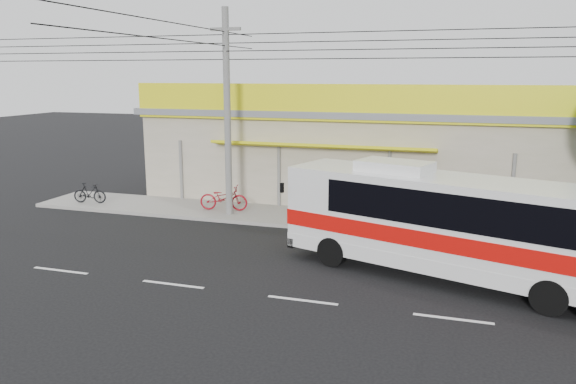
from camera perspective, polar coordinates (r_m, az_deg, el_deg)
name	(u,v)px	position (r m, az deg, el deg)	size (l,w,h in m)	color
ground	(324,271)	(18.03, 3.69, -7.98)	(120.00, 120.00, 0.00)	black
sidewalk	(358,222)	(23.62, 7.16, -3.02)	(30.00, 3.20, 0.15)	gray
lane_markings	(303,300)	(15.78, 1.49, -10.96)	(50.00, 0.12, 0.01)	silver
storefront_building	(379,152)	(28.56, 9.28, 4.07)	(22.60, 9.20, 5.70)	#9D967E
coach_bus	(472,223)	(17.29, 18.15, -3.01)	(11.42, 5.73, 3.46)	silver
motorbike_red	(224,198)	(25.14, -6.55, -0.59)	(0.75, 2.15, 1.13)	maroon
motorbike_dark	(90,193)	(27.99, -19.50, -0.09)	(0.45, 1.60, 0.96)	black
utility_pole	(226,46)	(23.89, -6.34, 14.55)	(34.00, 14.00, 8.79)	slate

